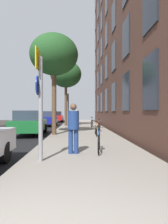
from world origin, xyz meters
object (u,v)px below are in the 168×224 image
(sign_post, at_px, (40,97))
(pedestrian_0, at_px, (73,125))
(traffic_light, at_px, (67,103))
(pedestrian_1, at_px, (77,116))
(tree_far, at_px, (66,75))
(bicycle_2, at_px, (99,127))
(tree_near, at_px, (54,55))
(car_1, at_px, (30,123))
(bicycle_1, at_px, (96,130))
(bicycle_3, at_px, (92,123))
(car_2, at_px, (47,118))
(car_3, at_px, (57,117))
(bicycle_0, at_px, (99,142))

(sign_post, relative_size, pedestrian_0, 1.89)
(traffic_light, distance_m, pedestrian_0, 14.90)
(pedestrian_0, height_order, pedestrian_1, pedestrian_0)
(pedestrian_1, bearing_deg, tree_far, -159.68)
(tree_far, distance_m, bicycle_2, 8.45)
(tree_near, xyz_separation_m, pedestrian_1, (1.41, 8.45, -4.05))
(bicycle_2, xyz_separation_m, pedestrian_0, (-1.73, -7.45, 0.63))
(traffic_light, xyz_separation_m, car_1, (-2.05, -8.54, -1.66))
(tree_near, distance_m, bicycle_1, 5.36)
(bicycle_3, xyz_separation_m, car_2, (-4.66, 3.20, 0.34))
(sign_post, relative_size, tree_near, 0.51)
(bicycle_1, xyz_separation_m, bicycle_2, (0.47, 2.47, 0.00))
(tree_near, xyz_separation_m, pedestrian_0, (1.33, -5.65, -4.02))
(car_1, bearing_deg, bicycle_1, -16.70)
(pedestrian_0, bearing_deg, traffic_light, 93.72)
(pedestrian_1, bearing_deg, bicycle_2, -76.13)
(tree_far, distance_m, pedestrian_1, 4.56)
(bicycle_1, relative_size, car_1, 0.42)
(car_2, relative_size, car_3, 1.00)
(traffic_light, bearing_deg, tree_far, -94.64)
(bicycle_2, height_order, car_2, car_2)
(traffic_light, bearing_deg, sign_post, -89.97)
(sign_post, xyz_separation_m, car_3, (-2.00, 23.91, -1.13))
(bicycle_0, xyz_separation_m, car_2, (-4.05, 14.35, 0.35))
(traffic_light, bearing_deg, bicycle_0, -82.71)
(sign_post, xyz_separation_m, pedestrian_0, (0.95, 0.98, -0.87))
(tree_near, distance_m, pedestrian_0, 7.06)
(traffic_light, distance_m, bicycle_0, 14.81)
(sign_post, distance_m, bicycle_2, 8.97)
(bicycle_2, height_order, pedestrian_1, pedestrian_1)
(traffic_light, height_order, car_2, traffic_light)
(bicycle_1, distance_m, car_1, 4.47)
(pedestrian_1, distance_m, car_1, 8.43)
(bicycle_0, distance_m, bicycle_3, 11.16)
(traffic_light, distance_m, bicycle_3, 4.66)
(tree_near, relative_size, bicycle_2, 3.76)
(tree_near, bearing_deg, car_1, 160.07)
(bicycle_2, xyz_separation_m, bicycle_3, (-0.22, 3.94, 0.03))
(sign_post, relative_size, bicycle_3, 1.85)
(tree_near, height_order, bicycle_0, tree_near)
(bicycle_2, bearing_deg, bicycle_0, -96.55)
(car_1, bearing_deg, car_2, 90.96)
(tree_near, xyz_separation_m, bicycle_0, (2.23, -5.41, -4.63))
(bicycle_3, xyz_separation_m, car_1, (-4.52, -5.13, 0.34))
(tree_far, relative_size, car_3, 1.63)
(traffic_light, bearing_deg, car_1, -103.50)
(car_3, bearing_deg, bicycle_2, -73.16)
(traffic_light, relative_size, pedestrian_1, 2.09)
(tree_near, xyz_separation_m, tree_far, (0.28, 8.03, 0.34))
(bicycle_2, bearing_deg, car_3, 106.84)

